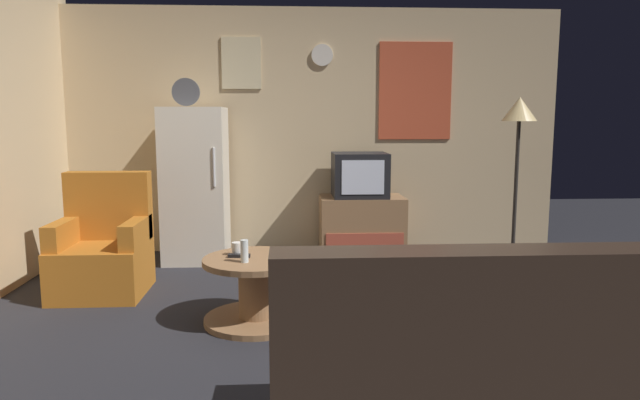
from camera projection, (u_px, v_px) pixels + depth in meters
ground_plane at (326, 332)px, 3.78m from camera, size 12.00×12.00×0.00m
wall_with_art at (312, 131)px, 6.02m from camera, size 5.20×0.12×2.52m
fridge at (196, 184)px, 5.59m from camera, size 0.60×0.62×1.77m
tv_stand at (362, 226)px, 5.81m from camera, size 0.84×0.53×0.61m
crt_tv at (360, 175)px, 5.74m from camera, size 0.54×0.51×0.44m
standing_lamp at (519, 122)px, 5.28m from camera, size 0.32×0.32×1.59m
coffee_table at (256, 290)px, 3.93m from camera, size 0.72×0.72×0.46m
wine_glass at (244, 251)px, 3.76m from camera, size 0.05×0.05×0.15m
mug_ceramic_white at (237, 249)px, 3.96m from camera, size 0.08×0.08×0.09m
remote_control at (239, 256)px, 3.91m from camera, size 0.15×0.06×0.02m
armchair at (103, 251)px, 4.60m from camera, size 0.68×0.68×0.96m
couch at (475, 378)px, 2.41m from camera, size 1.70×0.80×0.92m
book_stack at (427, 255)px, 5.70m from camera, size 0.20×0.17×0.08m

